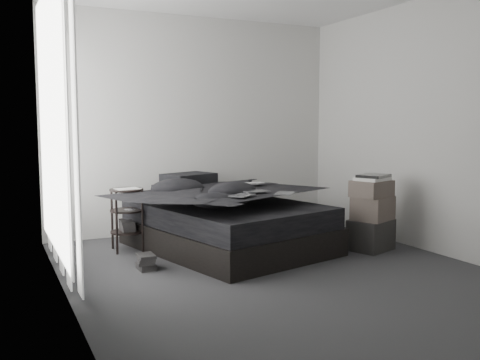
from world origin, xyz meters
name	(u,v)px	position (x,y,z in m)	size (l,w,h in m)	color
floor	(278,272)	(0.00, 0.00, 0.00)	(3.60, 4.20, 0.01)	#333335
wall_back	(195,125)	(0.00, 2.10, 1.30)	(3.60, 0.01, 2.60)	silver
wall_left	(62,126)	(-1.80, 0.00, 1.30)	(0.01, 4.20, 2.60)	silver
wall_right	(435,125)	(1.80, 0.00, 1.30)	(0.01, 4.20, 2.60)	silver
window_left	(51,120)	(-1.78, 0.90, 1.35)	(0.02, 2.00, 2.30)	white
curtain_left	(58,128)	(-1.73, 0.90, 1.28)	(0.06, 2.12, 2.48)	white
bed	(228,236)	(-0.05, 1.00, 0.14)	(1.51, 1.99, 0.27)	black
mattress	(228,214)	(-0.05, 1.00, 0.38)	(1.45, 1.94, 0.21)	black
duvet	(230,193)	(-0.04, 0.96, 0.60)	(1.47, 1.70, 0.23)	black
pillow_lower	(183,190)	(-0.28, 1.74, 0.55)	(0.60, 0.41, 0.14)	black
pillow_upper	(189,179)	(-0.21, 1.74, 0.68)	(0.56, 0.39, 0.13)	black
laptop	(251,178)	(0.30, 1.14, 0.73)	(0.32, 0.21, 0.03)	silver
comic_a	(242,188)	(-0.15, 0.43, 0.72)	(0.25, 0.16, 0.01)	black
comic_b	(255,184)	(0.09, 0.64, 0.73)	(0.25, 0.16, 0.01)	black
comic_c	(285,185)	(0.29, 0.39, 0.73)	(0.25, 0.16, 0.01)	black
side_stand	(127,220)	(-1.02, 1.39, 0.32)	(0.35, 0.35, 0.64)	black
papers	(127,189)	(-1.01, 1.38, 0.65)	(0.25, 0.18, 0.01)	white
floor_books	(146,262)	(-1.04, 0.59, 0.07)	(0.14, 0.20, 0.14)	black
box_lower	(371,235)	(1.29, 0.33, 0.16)	(0.43, 0.34, 0.32)	black
box_mid	(373,208)	(1.30, 0.32, 0.44)	(0.40, 0.32, 0.24)	brown
box_upper	(372,189)	(1.28, 0.32, 0.65)	(0.39, 0.31, 0.17)	brown
art_book_white	(372,179)	(1.29, 0.33, 0.75)	(0.33, 0.26, 0.03)	silver
art_book_snake	(374,176)	(1.30, 0.32, 0.78)	(0.32, 0.25, 0.03)	silver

